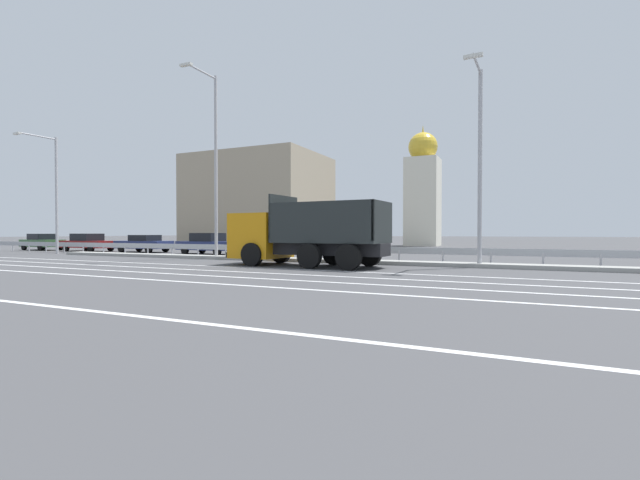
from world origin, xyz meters
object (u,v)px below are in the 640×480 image
(dump_truck, at_px, (290,239))
(street_lamp_1, at_px, (214,158))
(parked_car_2, at_px, (144,243))
(median_road_sign, at_px, (235,238))
(parked_car_3, at_px, (209,244))
(parked_car_0, at_px, (42,242))
(street_lamp_2, at_px, (479,156))
(church_tower, at_px, (423,191))
(parked_car_1, at_px, (88,242))
(street_lamp_0, at_px, (53,188))

(dump_truck, relative_size, street_lamp_1, 0.72)
(dump_truck, bearing_deg, parked_car_2, 70.02)
(dump_truck, relative_size, median_road_sign, 3.26)
(parked_car_2, bearing_deg, parked_car_3, -93.85)
(street_lamp_1, height_order, parked_car_0, street_lamp_1)
(street_lamp_2, distance_m, church_tower, 30.61)
(street_lamp_1, relative_size, parked_car_1, 2.11)
(parked_car_0, distance_m, parked_car_3, 17.55)
(street_lamp_1, height_order, street_lamp_2, street_lamp_1)
(street_lamp_2, bearing_deg, street_lamp_1, 179.86)
(dump_truck, height_order, street_lamp_2, street_lamp_2)
(street_lamp_1, distance_m, parked_car_0, 22.36)
(median_road_sign, height_order, street_lamp_2, street_lamp_2)
(street_lamp_2, xyz_separation_m, parked_car_0, (-35.44, 3.92, -4.00))
(dump_truck, xyz_separation_m, church_tower, (-0.33, 31.57, 5.02))
(street_lamp_1, bearing_deg, street_lamp_0, 179.91)
(parked_car_2, bearing_deg, dump_truck, -113.49)
(street_lamp_1, relative_size, church_tower, 0.75)
(parked_car_1, bearing_deg, parked_car_2, 97.96)
(dump_truck, distance_m, church_tower, 31.97)
(parked_car_1, relative_size, church_tower, 0.36)
(street_lamp_2, height_order, parked_car_0, street_lamp_2)
(street_lamp_0, relative_size, parked_car_1, 1.68)
(parked_car_2, height_order, church_tower, church_tower)
(parked_car_1, distance_m, church_tower, 33.76)
(median_road_sign, xyz_separation_m, parked_car_2, (-11.61, 4.34, -0.51))
(parked_car_0, relative_size, parked_car_3, 0.86)
(street_lamp_1, height_order, parked_car_2, street_lamp_1)
(parked_car_0, distance_m, parked_car_2, 11.11)
(street_lamp_1, relative_size, parked_car_0, 2.45)
(dump_truck, distance_m, street_lamp_0, 20.47)
(parked_car_0, distance_m, parked_car_1, 5.66)
(church_tower, bearing_deg, parked_car_3, -110.96)
(dump_truck, height_order, parked_car_3, dump_truck)
(street_lamp_1, bearing_deg, dump_truck, -19.73)
(parked_car_0, bearing_deg, parked_car_1, 95.50)
(dump_truck, height_order, parked_car_2, dump_truck)
(dump_truck, bearing_deg, parked_car_3, 59.46)
(parked_car_3, bearing_deg, street_lamp_1, 46.73)
(parked_car_1, xyz_separation_m, parked_car_2, (5.43, 0.63, -0.03))
(street_lamp_2, bearing_deg, parked_car_2, 169.21)
(median_road_sign, distance_m, parked_car_3, 6.56)
(median_road_sign, xyz_separation_m, parked_car_0, (-22.70, 3.62, -0.48))
(parked_car_3, bearing_deg, dump_truck, 61.45)
(street_lamp_1, bearing_deg, church_tower, 79.00)
(dump_truck, height_order, median_road_sign, dump_truck)
(dump_truck, bearing_deg, church_tower, 3.05)
(street_lamp_2, relative_size, parked_car_3, 1.72)
(median_road_sign, relative_size, parked_car_0, 0.54)
(street_lamp_0, bearing_deg, parked_car_1, 114.17)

